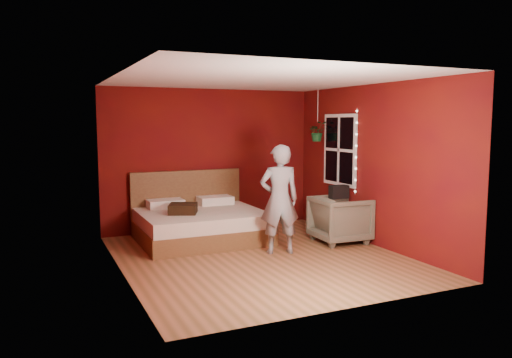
% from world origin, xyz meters
% --- Properties ---
extents(floor, '(4.50, 4.50, 0.00)m').
position_xyz_m(floor, '(0.00, 0.00, 0.00)').
color(floor, '#985E3D').
rests_on(floor, ground).
extents(room_walls, '(4.04, 4.54, 2.62)m').
position_xyz_m(room_walls, '(0.00, 0.00, 1.68)').
color(room_walls, '#67140A').
rests_on(room_walls, ground).
extents(window, '(0.05, 0.97, 1.27)m').
position_xyz_m(window, '(1.97, 0.90, 1.50)').
color(window, white).
rests_on(window, room_walls).
extents(fairy_lights, '(0.04, 0.04, 1.45)m').
position_xyz_m(fairy_lights, '(1.94, 0.37, 1.50)').
color(fairy_lights, silver).
rests_on(fairy_lights, room_walls).
extents(bed, '(2.03, 1.73, 1.12)m').
position_xyz_m(bed, '(-0.48, 1.43, 0.29)').
color(bed, brown).
rests_on(bed, ground).
extents(person, '(0.68, 0.52, 1.66)m').
position_xyz_m(person, '(0.36, 0.10, 0.83)').
color(person, gray).
rests_on(person, ground).
extents(armchair, '(0.89, 0.87, 0.77)m').
position_xyz_m(armchair, '(1.60, 0.30, 0.39)').
color(armchair, '#6B6854').
rests_on(armchair, ground).
extents(handbag, '(0.31, 0.17, 0.21)m').
position_xyz_m(handbag, '(1.44, 0.12, 0.88)').
color(handbag, black).
rests_on(handbag, armchair).
extents(throw_pillow, '(0.57, 0.57, 0.16)m').
position_xyz_m(throw_pillow, '(-0.81, 1.27, 0.59)').
color(throw_pillow, black).
rests_on(throw_pillow, bed).
extents(hanging_plant, '(0.39, 0.36, 0.96)m').
position_xyz_m(hanging_plant, '(1.79, 1.38, 1.82)').
color(hanging_plant, silver).
rests_on(hanging_plant, room_walls).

